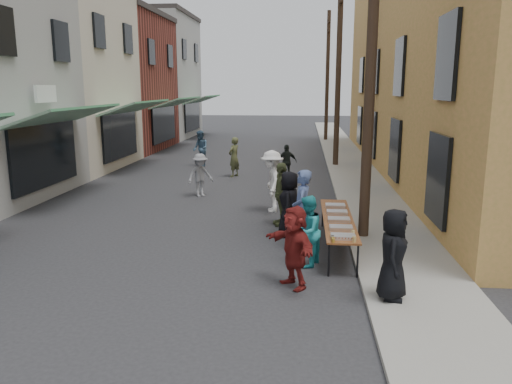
% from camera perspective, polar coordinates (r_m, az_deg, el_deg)
% --- Properties ---
extents(ground, '(120.00, 120.00, 0.00)m').
position_cam_1_polar(ground, '(10.55, -10.11, -9.45)').
color(ground, '#28282B').
rests_on(ground, ground).
extents(sidewalk, '(2.20, 60.00, 0.10)m').
position_cam_1_polar(sidewalk, '(24.84, 10.67, 2.98)').
color(sidewalk, gray).
rests_on(sidewalk, ground).
extents(storefront_row, '(8.00, 37.00, 9.00)m').
position_cam_1_polar(storefront_row, '(27.54, -22.55, 11.66)').
color(storefront_row, maroon).
rests_on(storefront_row, ground).
extents(building_ochre, '(10.00, 28.00, 10.00)m').
position_cam_1_polar(building_ochre, '(24.92, 25.85, 13.48)').
color(building_ochre, '#A9883C').
rests_on(building_ochre, ground).
extents(utility_pole_near, '(0.26, 0.26, 9.00)m').
position_cam_1_polar(utility_pole_near, '(12.57, 13.04, 14.75)').
color(utility_pole_near, '#2D2116').
rests_on(utility_pole_near, ground).
extents(utility_pole_mid, '(0.26, 0.26, 9.00)m').
position_cam_1_polar(utility_pole_mid, '(24.51, 9.40, 13.35)').
color(utility_pole_mid, '#2D2116').
rests_on(utility_pole_mid, ground).
extents(utility_pole_far, '(0.26, 0.26, 9.00)m').
position_cam_1_polar(utility_pole_far, '(36.49, 8.16, 12.85)').
color(utility_pole_far, '#2D2116').
rests_on(utility_pole_far, ground).
extents(serving_table, '(0.70, 4.00, 0.75)m').
position_cam_1_polar(serving_table, '(12.08, 9.34, -3.12)').
color(serving_table, brown).
rests_on(serving_table, ground).
extents(catering_tray_sausage, '(0.50, 0.33, 0.08)m').
position_cam_1_polar(catering_tray_sausage, '(10.47, 9.93, -5.03)').
color(catering_tray_sausage, maroon).
rests_on(catering_tray_sausage, serving_table).
extents(catering_tray_foil_b, '(0.50, 0.33, 0.08)m').
position_cam_1_polar(catering_tray_foil_b, '(11.10, 9.68, -4.06)').
color(catering_tray_foil_b, '#B2B2B7').
rests_on(catering_tray_foil_b, serving_table).
extents(catering_tray_buns, '(0.50, 0.33, 0.08)m').
position_cam_1_polar(catering_tray_buns, '(11.77, 9.45, -3.13)').
color(catering_tray_buns, tan).
rests_on(catering_tray_buns, serving_table).
extents(catering_tray_foil_d, '(0.50, 0.33, 0.08)m').
position_cam_1_polar(catering_tray_foil_d, '(12.45, 9.24, -2.30)').
color(catering_tray_foil_d, '#B2B2B7').
rests_on(catering_tray_foil_d, serving_table).
extents(catering_tray_buns_end, '(0.50, 0.33, 0.08)m').
position_cam_1_polar(catering_tray_buns_end, '(13.12, 9.05, -1.55)').
color(catering_tray_buns_end, tan).
rests_on(catering_tray_buns_end, serving_table).
extents(condiment_jar_a, '(0.07, 0.07, 0.08)m').
position_cam_1_polar(condiment_jar_a, '(10.17, 8.81, -5.51)').
color(condiment_jar_a, '#A57F26').
rests_on(condiment_jar_a, serving_table).
extents(condiment_jar_b, '(0.07, 0.07, 0.08)m').
position_cam_1_polar(condiment_jar_b, '(10.27, 8.78, -5.34)').
color(condiment_jar_b, '#A57F26').
rests_on(condiment_jar_b, serving_table).
extents(condiment_jar_c, '(0.07, 0.07, 0.08)m').
position_cam_1_polar(condiment_jar_c, '(10.36, 8.75, -5.18)').
color(condiment_jar_c, '#A57F26').
rests_on(condiment_jar_c, serving_table).
extents(cup_stack, '(0.08, 0.08, 0.12)m').
position_cam_1_polar(cup_stack, '(10.25, 11.16, -5.35)').
color(cup_stack, tan).
rests_on(cup_stack, serving_table).
extents(guest_front_a, '(0.59, 0.87, 1.71)m').
position_cam_1_polar(guest_front_a, '(12.87, 3.79, -1.40)').
color(guest_front_a, black).
rests_on(guest_front_a, ground).
extents(guest_front_b, '(0.50, 0.73, 1.92)m').
position_cam_1_polar(guest_front_b, '(11.86, 5.25, -2.05)').
color(guest_front_b, '#4D6095').
rests_on(guest_front_b, ground).
extents(guest_front_c, '(0.82, 0.92, 1.56)m').
position_cam_1_polar(guest_front_c, '(10.78, 5.88, -4.49)').
color(guest_front_c, teal).
rests_on(guest_front_c, ground).
extents(guest_front_d, '(0.87, 1.32, 1.91)m').
position_cam_1_polar(guest_front_d, '(15.43, 1.82, 1.24)').
color(guest_front_d, white).
rests_on(guest_front_d, ground).
extents(guest_front_e, '(0.72, 1.13, 1.78)m').
position_cam_1_polar(guest_front_e, '(13.89, 2.91, -0.24)').
color(guest_front_e, '#515C35').
rests_on(guest_front_e, ground).
extents(guest_queue_back, '(1.24, 1.51, 1.62)m').
position_cam_1_polar(guest_queue_back, '(9.65, 4.39, -6.25)').
color(guest_queue_back, maroon).
rests_on(guest_queue_back, ground).
extents(server, '(0.69, 0.90, 1.64)m').
position_cam_1_polar(server, '(9.17, 15.40, -6.89)').
color(server, black).
rests_on(server, sidewalk).
extents(passerby_left, '(1.12, 1.08, 1.53)m').
position_cam_1_polar(passerby_left, '(17.74, -6.38, 1.93)').
color(passerby_left, gray).
rests_on(passerby_left, ground).
extents(passerby_mid, '(0.92, 0.56, 1.46)m').
position_cam_1_polar(passerby_mid, '(21.06, 3.55, 3.46)').
color(passerby_mid, black).
rests_on(passerby_mid, ground).
extents(passerby_right, '(0.65, 0.74, 1.71)m').
position_cam_1_polar(passerby_right, '(21.60, -2.53, 4.02)').
color(passerby_right, '#4D5330').
rests_on(passerby_right, ground).
extents(passerby_far, '(1.03, 1.08, 1.75)m').
position_cam_1_polar(passerby_far, '(24.58, -6.37, 4.96)').
color(passerby_far, '#41617E').
rests_on(passerby_far, ground).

